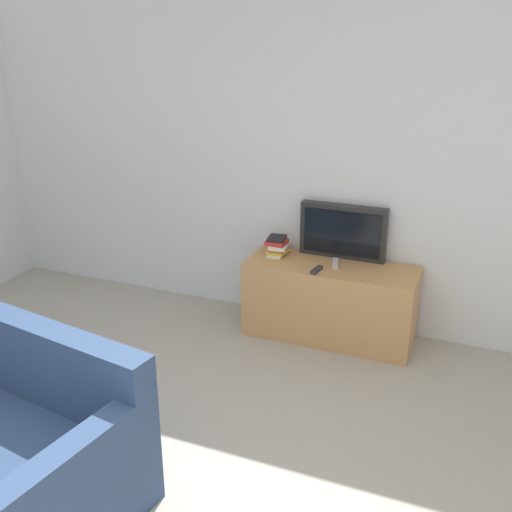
{
  "coord_description": "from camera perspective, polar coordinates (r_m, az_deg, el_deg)",
  "views": [
    {
      "loc": [
        1.29,
        -1.45,
        2.37
      ],
      "look_at": [
        -0.25,
        2.34,
        0.77
      ],
      "focal_mm": 42.0,
      "sensor_mm": 36.0,
      "label": 1
    }
  ],
  "objects": [
    {
      "name": "television",
      "position": [
        4.76,
        8.27,
        2.32
      ],
      "size": [
        0.69,
        0.09,
        0.43
      ],
      "color": "black",
      "rests_on": "tv_stand"
    },
    {
      "name": "tv_stand",
      "position": [
        4.78,
        7.06,
        -4.31
      ],
      "size": [
        1.32,
        0.49,
        0.61
      ],
      "color": "tan",
      "rests_on": "ground_plane"
    },
    {
      "name": "remote_secondary",
      "position": [
        4.54,
        5.8,
        -1.32
      ],
      "size": [
        0.06,
        0.15,
        0.02
      ],
      "rotation": [
        0.0,
        0.0,
        -0.12
      ],
      "color": "#2D2D2D",
      "rests_on": "tv_stand"
    },
    {
      "name": "book_stack",
      "position": [
        4.82,
        2.09,
        0.97
      ],
      "size": [
        0.17,
        0.22,
        0.15
      ],
      "color": "silver",
      "rests_on": "tv_stand"
    },
    {
      "name": "remote_on_stand",
      "position": [
        4.68,
        7.57,
        -0.66
      ],
      "size": [
        0.08,
        0.18,
        0.02
      ],
      "rotation": [
        0.0,
        0.0,
        0.24
      ],
      "color": "#B7B7B7",
      "rests_on": "tv_stand"
    },
    {
      "name": "wall_back",
      "position": [
        4.78,
        5.89,
        8.37
      ],
      "size": [
        9.0,
        0.06,
        2.6
      ],
      "color": "silver",
      "rests_on": "ground_plane"
    }
  ]
}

